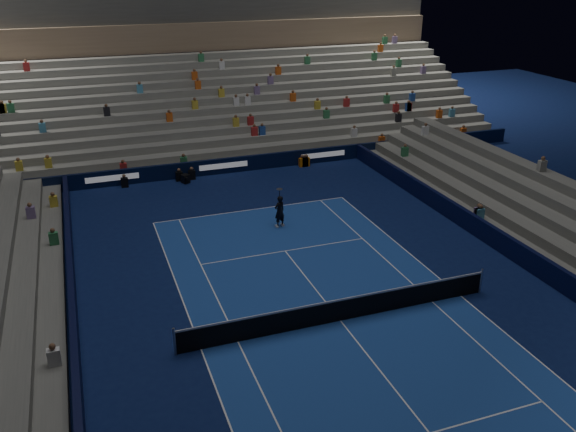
# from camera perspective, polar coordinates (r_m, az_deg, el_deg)

# --- Properties ---
(ground) EXTENTS (90.00, 90.00, 0.00)m
(ground) POSITION_cam_1_polar(r_m,az_deg,el_deg) (23.75, 4.98, -9.86)
(ground) COLOR #0B1644
(ground) RESTS_ON ground
(court_surface) EXTENTS (10.97, 23.77, 0.01)m
(court_surface) POSITION_cam_1_polar(r_m,az_deg,el_deg) (23.75, 4.98, -9.85)
(court_surface) COLOR #1A3F94
(court_surface) RESTS_ON ground
(sponsor_barrier_far) EXTENTS (44.00, 0.25, 1.00)m
(sponsor_barrier_far) POSITION_cam_1_polar(r_m,az_deg,el_deg) (39.47, -6.18, 4.75)
(sponsor_barrier_far) COLOR black
(sponsor_barrier_far) RESTS_ON ground
(sponsor_barrier_east) EXTENTS (0.25, 37.00, 1.00)m
(sponsor_barrier_east) POSITION_cam_1_polar(r_m,az_deg,el_deg) (28.51, 23.12, -4.65)
(sponsor_barrier_east) COLOR black
(sponsor_barrier_east) RESTS_ON ground
(sponsor_barrier_west) EXTENTS (0.25, 37.00, 1.00)m
(sponsor_barrier_west) POSITION_cam_1_polar(r_m,az_deg,el_deg) (21.87, -19.45, -12.96)
(sponsor_barrier_west) COLOR black
(sponsor_barrier_west) RESTS_ON ground
(grandstand_main) EXTENTS (44.00, 15.20, 11.20)m
(grandstand_main) POSITION_cam_1_polar(r_m,az_deg,el_deg) (47.62, -9.14, 11.39)
(grandstand_main) COLOR slate
(grandstand_main) RESTS_ON ground
(tennis_net) EXTENTS (12.90, 0.10, 1.10)m
(tennis_net) POSITION_cam_1_polar(r_m,az_deg,el_deg) (23.48, 5.02, -8.83)
(tennis_net) COLOR #B2B2B7
(tennis_net) RESTS_ON ground
(tennis_player) EXTENTS (0.73, 0.60, 1.71)m
(tennis_player) POSITION_cam_1_polar(r_m,az_deg,el_deg) (31.17, -0.81, 0.44)
(tennis_player) COLOR black
(tennis_player) RESTS_ON ground
(broadcast_camera) EXTENTS (0.57, 0.93, 0.55)m
(broadcast_camera) POSITION_cam_1_polar(r_m,az_deg,el_deg) (38.10, -9.71, 3.52)
(broadcast_camera) COLOR black
(broadcast_camera) RESTS_ON ground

